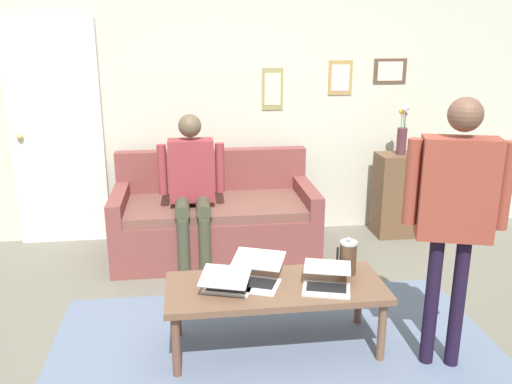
{
  "coord_description": "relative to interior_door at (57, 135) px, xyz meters",
  "views": [
    {
      "loc": [
        0.47,
        2.9,
        1.91
      ],
      "look_at": [
        -0.01,
        -0.82,
        0.8
      ],
      "focal_mm": 37.67,
      "sensor_mm": 36.0,
      "label": 1
    }
  ],
  "objects": [
    {
      "name": "ground_plane",
      "position": [
        -1.64,
        2.11,
        -1.02
      ],
      "size": [
        7.68,
        7.68,
        0.0
      ],
      "primitive_type": "plane",
      "color": "slate"
    },
    {
      "name": "area_rug",
      "position": [
        -1.68,
        2.17,
        -1.02
      ],
      "size": [
        2.82,
        1.78,
        0.01
      ],
      "primitive_type": "cube",
      "color": "slate",
      "rests_on": "ground_plane"
    },
    {
      "name": "back_wall",
      "position": [
        -1.65,
        -0.09,
        0.33
      ],
      "size": [
        7.04,
        0.11,
        2.7
      ],
      "color": "beige",
      "rests_on": "ground_plane"
    },
    {
      "name": "interior_door",
      "position": [
        0.0,
        0.0,
        0.0
      ],
      "size": [
        0.82,
        0.09,
        2.05
      ],
      "color": "white",
      "rests_on": "ground_plane"
    },
    {
      "name": "couch",
      "position": [
        -1.39,
        0.48,
        -0.72
      ],
      "size": [
        1.75,
        0.89,
        0.88
      ],
      "color": "brown",
      "rests_on": "ground_plane"
    },
    {
      "name": "coffee_table",
      "position": [
        -1.68,
        2.07,
        -0.64
      ],
      "size": [
        1.34,
        0.56,
        0.43
      ],
      "color": "brown",
      "rests_on": "ground_plane"
    },
    {
      "name": "laptop_left",
      "position": [
        -1.98,
        2.14,
        -0.55
      ],
      "size": [
        0.36,
        0.37,
        0.12
      ],
      "color": "silver",
      "rests_on": "coffee_table"
    },
    {
      "name": "laptop_center",
      "position": [
        -1.56,
        2.01,
        -0.55
      ],
      "size": [
        0.43,
        0.45,
        0.14
      ],
      "color": "silver",
      "rests_on": "coffee_table"
    },
    {
      "name": "laptop_right",
      "position": [
        -1.38,
        2.09,
        -0.55
      ],
      "size": [
        0.36,
        0.36,
        0.14
      ],
      "color": "silver",
      "rests_on": "coffee_table"
    },
    {
      "name": "french_press",
      "position": [
        -2.16,
        1.96,
        -0.48
      ],
      "size": [
        0.13,
        0.11,
        0.25
      ],
      "color": "#4C3323",
      "rests_on": "coffee_table"
    },
    {
      "name": "side_shelf",
      "position": [
        -3.18,
        0.25,
        -0.62
      ],
      "size": [
        0.42,
        0.32,
        0.81
      ],
      "color": "brown",
      "rests_on": "ground_plane"
    },
    {
      "name": "flower_vase",
      "position": [
        -3.18,
        0.25,
        -0.03
      ],
      "size": [
        0.1,
        0.1,
        0.48
      ],
      "color": "#592D38",
      "rests_on": "side_shelf"
    },
    {
      "name": "person_standing",
      "position": [
        -2.63,
        2.36,
        -0.0
      ],
      "size": [
        0.56,
        0.29,
        1.59
      ],
      "color": "black",
      "rests_on": "ground_plane"
    },
    {
      "name": "person_seated",
      "position": [
        -1.2,
        0.7,
        -0.3
      ],
      "size": [
        0.55,
        0.51,
        1.28
      ],
      "color": "#414230",
      "rests_on": "ground_plane"
    }
  ]
}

